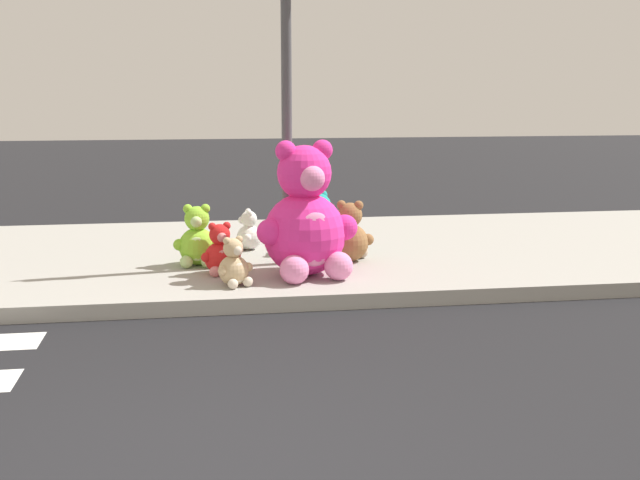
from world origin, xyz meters
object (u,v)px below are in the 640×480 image
object	(u,v)px
sign_pole	(287,104)
plush_lime	(197,241)
plush_pink_large	(306,222)
plush_brown	(350,237)
plush_red	(220,253)
plush_white	(248,234)
plush_tan	(234,266)
plush_teal	(317,228)

from	to	relation	value
sign_pole	plush_lime	distance (m)	1.73
plush_pink_large	sign_pole	bearing A→B (deg)	101.20
sign_pole	plush_brown	world-z (taller)	sign_pole
plush_red	plush_lime	xyz separation A→B (m)	(-0.23, 0.45, 0.05)
plush_lime	plush_red	bearing A→B (deg)	-63.07
plush_white	plush_tan	world-z (taller)	same
plush_white	plush_lime	distance (m)	0.97
plush_white	plush_teal	size ratio (longest dim) A/B	0.67
sign_pole	plush_lime	bearing A→B (deg)	176.25
plush_pink_large	plush_tan	xyz separation A→B (m)	(-0.74, -0.32, -0.35)
sign_pole	plush_tan	distance (m)	1.87
plush_tan	plush_lime	bearing A→B (deg)	109.41
plush_red	plush_brown	world-z (taller)	plush_brown
plush_teal	plush_pink_large	bearing A→B (deg)	-104.18
sign_pole	plush_white	distance (m)	1.76
plush_white	plush_red	size ratio (longest dim) A/B	0.90
plush_pink_large	plush_red	xyz separation A→B (m)	(-0.85, 0.20, -0.33)
plush_red	plush_lime	world-z (taller)	plush_lime
plush_red	plush_white	bearing A→B (deg)	73.61
plush_white	sign_pole	bearing A→B (deg)	-65.59
sign_pole	plush_lime	world-z (taller)	sign_pole
plush_pink_large	plush_brown	xyz separation A→B (m)	(0.57, 0.62, -0.28)
plush_white	plush_red	world-z (taller)	plush_red
plush_white	plush_teal	world-z (taller)	plush_teal
plush_tan	plush_red	bearing A→B (deg)	102.30
plush_red	plush_tan	xyz separation A→B (m)	(0.11, -0.52, -0.02)
sign_pole	plush_white	xyz separation A→B (m)	(-0.38, 0.83, -1.51)
plush_brown	plush_teal	world-z (taller)	plush_teal
plush_white	plush_teal	xyz separation A→B (m)	(0.78, -0.27, 0.09)
sign_pole	plush_teal	world-z (taller)	sign_pole
plush_red	plush_tan	distance (m)	0.54
plush_brown	plush_lime	distance (m)	1.65
sign_pole	plush_teal	bearing A→B (deg)	53.90
plush_white	plush_red	bearing A→B (deg)	-106.39
sign_pole	plush_red	world-z (taller)	sign_pole
plush_white	plush_tan	xyz separation A→B (m)	(-0.24, -1.74, -0.00)
plush_pink_large	plush_tan	distance (m)	0.88
plush_pink_large	plush_brown	size ratio (longest dim) A/B	2.03
sign_pole	plush_brown	xyz separation A→B (m)	(0.69, 0.03, -1.43)
plush_lime	plush_tan	size ratio (longest dim) A/B	1.38
plush_lime	plush_brown	bearing A→B (deg)	-1.09
plush_brown	plush_teal	distance (m)	0.60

